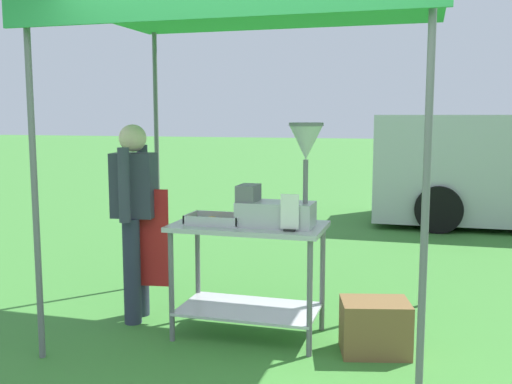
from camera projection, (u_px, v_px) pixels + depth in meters
name	position (u px, v px, depth m)	size (l,w,h in m)	color
ground_plane	(359.00, 222.00, 9.36)	(70.00, 70.00, 0.00)	#3D7F33
stall_canopy	(252.00, 16.00, 4.32)	(2.74, 2.10, 2.51)	slate
donut_cart	(249.00, 257.00, 4.46)	(1.14, 0.63, 0.87)	#B7B7BC
donut_tray	(216.00, 221.00, 4.44)	(0.42, 0.28, 0.07)	#B7B7BC
donut_fryer	(283.00, 190.00, 4.29)	(0.62, 0.28, 0.76)	#B7B7BC
menu_sign	(290.00, 215.00, 4.13)	(0.13, 0.05, 0.26)	black
vendor	(135.00, 212.00, 4.79)	(0.46, 0.54, 1.61)	#2D3347
supply_crate	(375.00, 327.00, 4.17)	(0.54, 0.45, 0.38)	brown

